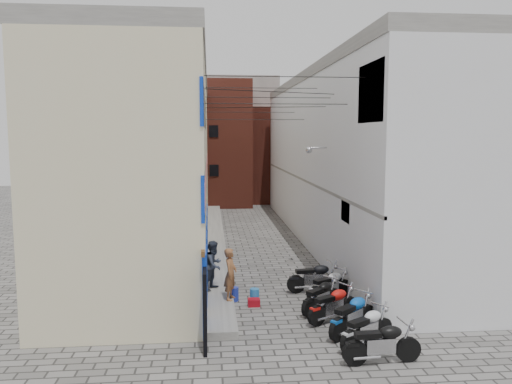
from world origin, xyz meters
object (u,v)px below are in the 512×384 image
object	(u,v)px
motorcycle_a	(382,341)
motorcycle_b	(367,326)
motorcycle_c	(353,313)
water_jug_far	(234,294)
motorcycle_e	(321,294)
red_crate	(254,302)
person_b	(214,265)
motorcycle_f	(330,284)
person_a	(230,274)
motorcycle_d	(334,303)
water_jug_near	(255,296)
motorcycle_g	(315,276)

from	to	relation	value
motorcycle_a	motorcycle_b	distance (m)	1.03
motorcycle_c	water_jug_far	size ratio (longest dim) A/B	4.50
motorcycle_e	red_crate	distance (m)	2.30
motorcycle_b	motorcycle_e	distance (m)	2.86
motorcycle_c	person_b	size ratio (longest dim) A/B	1.24
motorcycle_a	motorcycle_c	world-z (taller)	motorcycle_c
motorcycle_f	person_a	world-z (taller)	person_a
motorcycle_b	motorcycle_d	bearing A→B (deg)	160.47
motorcycle_f	person_a	xyz separation A→B (m)	(-3.46, -0.30, 0.54)
motorcycle_c	motorcycle_d	size ratio (longest dim) A/B	1.07
motorcycle_f	red_crate	bearing A→B (deg)	-113.31
motorcycle_c	water_jug_near	xyz separation A→B (m)	(-2.59, 2.91, -0.38)
motorcycle_f	red_crate	distance (m)	2.74
motorcycle_d	red_crate	size ratio (longest dim) A/B	5.04
motorcycle_d	person_a	distance (m)	3.54
motorcycle_a	motorcycle_e	xyz separation A→B (m)	(-0.68, 3.82, -0.03)
motorcycle_f	person_b	xyz separation A→B (m)	(-4.00, 0.93, 0.54)
motorcycle_a	person_a	size ratio (longest dim) A/B	1.18
motorcycle_f	water_jug_near	bearing A→B (deg)	-119.97
motorcycle_f	motorcycle_g	size ratio (longest dim) A/B	0.95
motorcycle_f	motorcycle_g	world-z (taller)	motorcycle_g
motorcycle_c	motorcycle_d	bearing A→B (deg)	156.34
motorcycle_a	motorcycle_d	bearing A→B (deg)	-174.18
motorcycle_b	water_jug_far	xyz separation A→B (m)	(-3.41, 4.11, -0.35)
motorcycle_a	motorcycle_g	world-z (taller)	motorcycle_g
motorcycle_e	motorcycle_c	bearing A→B (deg)	-27.37
motorcycle_f	water_jug_far	xyz separation A→B (m)	(-3.31, 0.27, -0.34)
motorcycle_g	motorcycle_a	bearing A→B (deg)	-0.86
motorcycle_e	water_jug_far	size ratio (longest dim) A/B	4.10
motorcycle_g	person_b	xyz separation A→B (m)	(-3.69, -0.05, 0.51)
motorcycle_e	water_jug_near	distance (m)	2.35
water_jug_far	red_crate	distance (m)	0.88
motorcycle_a	motorcycle_g	distance (m)	5.86
motorcycle_g	motorcycle_b	bearing A→B (deg)	-0.44
motorcycle_a	motorcycle_g	xyz separation A→B (m)	(-0.46, 5.84, 0.01)
motorcycle_c	motorcycle_e	size ratio (longest dim) A/B	1.10
water_jug_near	red_crate	world-z (taller)	water_jug_near
person_a	water_jug_near	bearing A→B (deg)	-53.70
motorcycle_c	person_a	distance (m)	4.34
motorcycle_b	motorcycle_a	bearing A→B (deg)	-30.12
person_a	person_b	size ratio (longest dim) A/B	1.00
motorcycle_a	motorcycle_e	distance (m)	3.88
motorcycle_d	person_b	xyz separation A→B (m)	(-3.65, 2.84, 0.53)
motorcycle_e	motorcycle_g	bearing A→B (deg)	131.67
motorcycle_f	person_b	distance (m)	4.14
motorcycle_b	person_b	xyz separation A→B (m)	(-4.10, 4.76, 0.53)
motorcycle_g	person_b	distance (m)	3.72
motorcycle_e	motorcycle_g	world-z (taller)	motorcycle_g
motorcycle_d	person_a	xyz separation A→B (m)	(-3.11, 1.60, 0.53)
motorcycle_e	person_a	world-z (taller)	person_a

